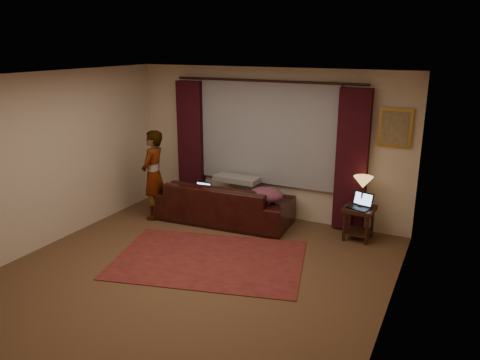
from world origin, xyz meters
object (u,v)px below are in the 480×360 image
at_px(laptop_sofa, 200,190).
at_px(tiffany_lamp, 362,192).
at_px(end_table, 358,223).
at_px(laptop_table, 359,201).
at_px(sofa, 223,195).
at_px(person, 154,175).

relative_size(laptop_sofa, tiffany_lamp, 0.66).
distance_m(end_table, tiffany_lamp, 0.51).
height_order(end_table, laptop_table, laptop_table).
distance_m(sofa, tiffany_lamp, 2.34).
distance_m(sofa, person, 1.25).
bearing_deg(person, end_table, 91.00).
xyz_separation_m(end_table, tiffany_lamp, (0.01, 0.06, 0.51)).
distance_m(sofa, laptop_table, 2.30).
distance_m(laptop_sofa, tiffany_lamp, 2.66).
relative_size(laptop_sofa, laptop_table, 0.89).
bearing_deg(end_table, laptop_sofa, -169.40).
bearing_deg(tiffany_lamp, person, -168.58).
xyz_separation_m(sofa, person, (-1.14, -0.39, 0.31)).
height_order(laptop_sofa, person, person).
relative_size(sofa, end_table, 4.46).
xyz_separation_m(laptop_table, person, (-3.43, -0.57, 0.13)).
bearing_deg(laptop_sofa, laptop_table, 10.20).
distance_m(laptop_sofa, laptop_table, 2.62).
relative_size(end_table, laptop_table, 1.49).
bearing_deg(laptop_table, tiffany_lamp, 102.42).
height_order(laptop_sofa, tiffany_lamp, tiffany_lamp).
height_order(sofa, tiffany_lamp, tiffany_lamp).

